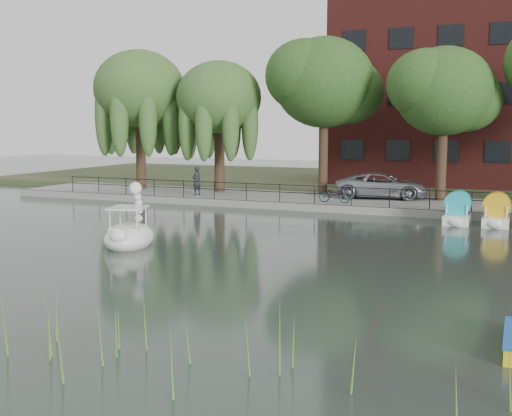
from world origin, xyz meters
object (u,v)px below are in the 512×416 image
Objects in this scene: pedestrian at (197,179)px; swan_boat at (129,232)px; minivan at (382,184)px; bicycle at (335,193)px.

pedestrian reaches higher than swan_boat.
minivan is 3.06× the size of pedestrian.
pedestrian is (-10.66, -2.59, 0.15)m from minivan.
swan_boat reaches higher than bicycle.
minivan reaches higher than bicycle.
minivan is 1.90× the size of swan_boat.
pedestrian reaches higher than bicycle.
pedestrian is 0.62× the size of swan_boat.
pedestrian is (-8.70, 0.47, 0.49)m from bicycle.
swan_boat reaches higher than minivan.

